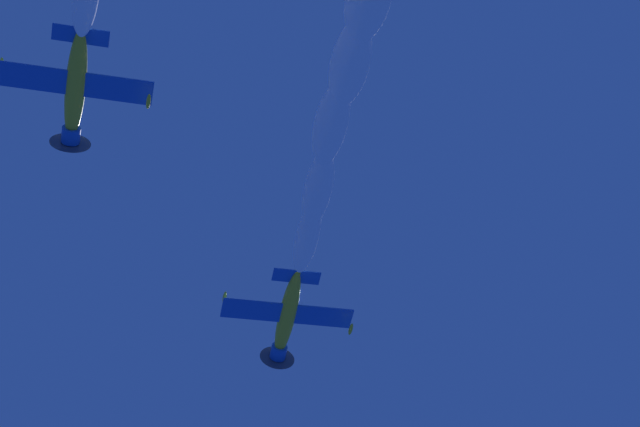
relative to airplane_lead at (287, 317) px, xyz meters
name	(u,v)px	position (x,y,z in m)	size (l,w,h in m)	color
airplane_lead	(287,317)	(0.00, 0.00, 0.00)	(7.32, 7.54, 2.68)	gold
airplane_left_wingman	(75,90)	(20.21, -2.37, -1.26)	(7.32, 7.55, 2.67)	gold
smoke_trail_lead	(363,5)	(16.81, 14.15, -0.86)	(23.60, 20.42, 3.52)	white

